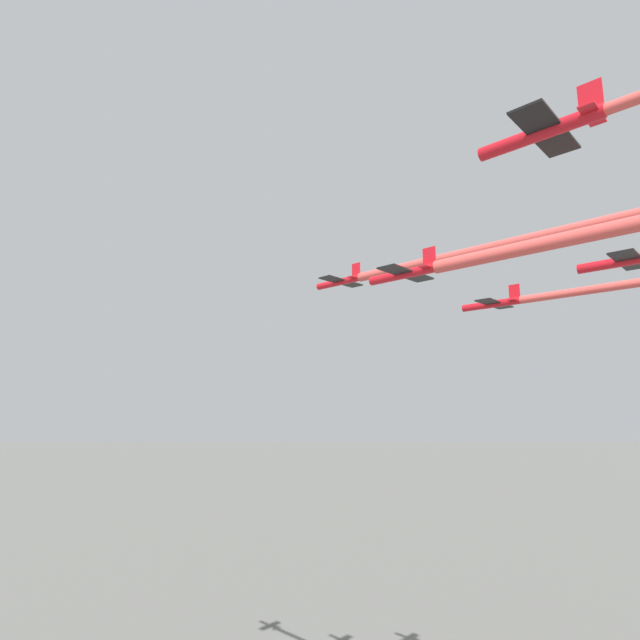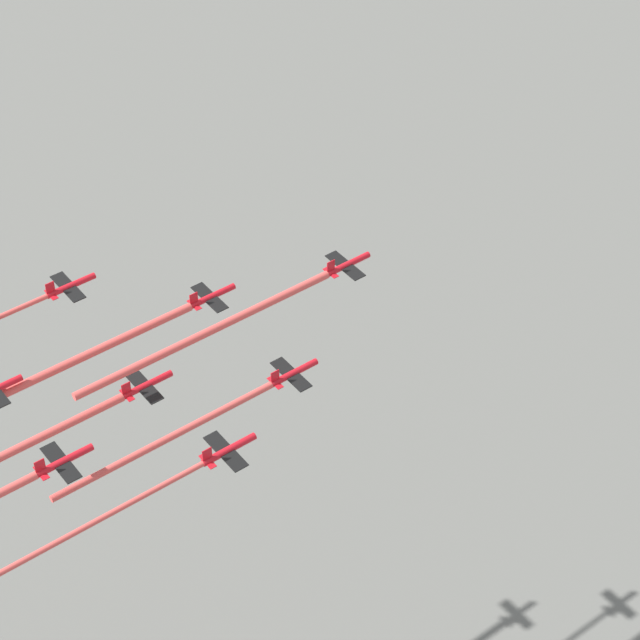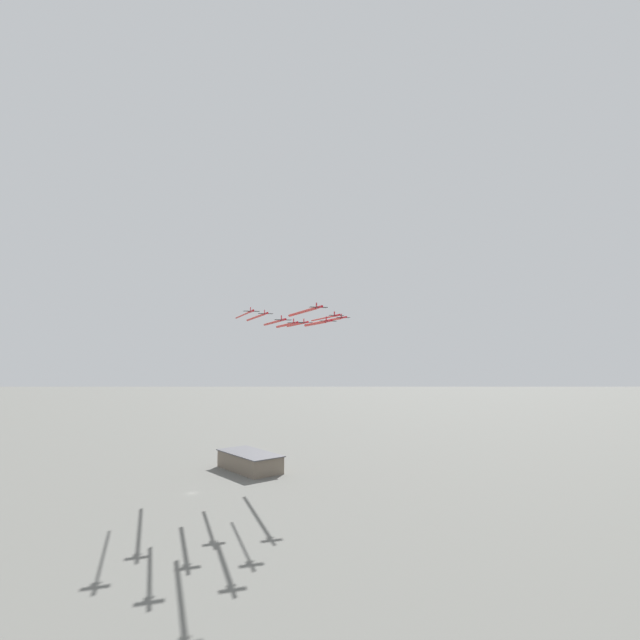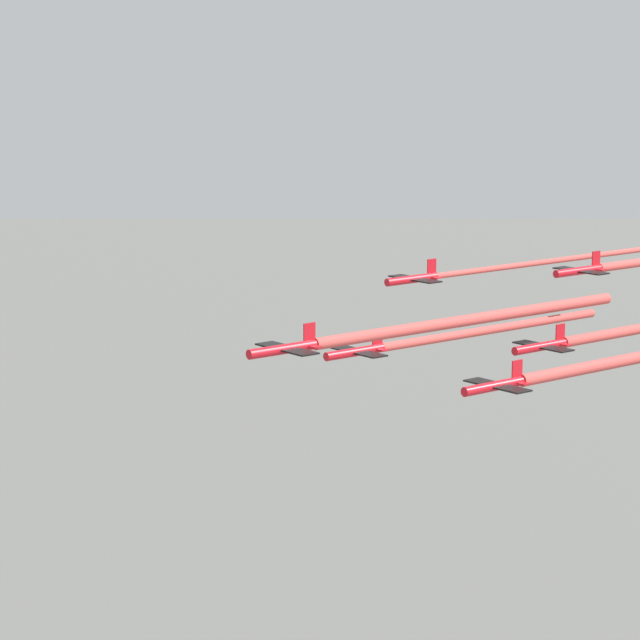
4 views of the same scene
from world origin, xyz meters
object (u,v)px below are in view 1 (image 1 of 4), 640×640
jet_2 (493,304)px  jet_4 (627,260)px  jet_3 (543,132)px  jet_0 (340,282)px  jet_1 (405,274)px

jet_2 → jet_4: jet_2 is taller
jet_3 → jet_4: 21.95m
jet_3 → jet_4: size_ratio=1.00×
jet_0 → jet_3: 42.51m
jet_0 → jet_4: bearing=-90.0°
jet_1 → jet_2: size_ratio=1.00×
jet_4 → jet_2: bearing=59.5°
jet_1 → jet_0: bearing=59.5°
jet_1 → jet_4: size_ratio=1.00×
jet_2 → jet_3: bearing=-150.5°
jet_2 → jet_3: size_ratio=1.00×
jet_0 → jet_1: size_ratio=1.00×
jet_0 → jet_4: 36.90m
jet_0 → jet_4: (-34.26, 12.99, -4.37)m
jet_3 → jet_4: bearing=-0.0°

